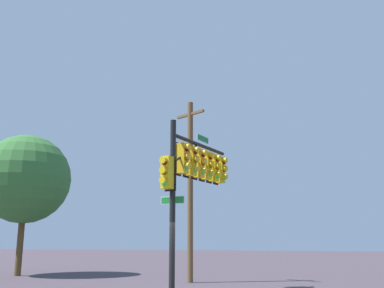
{
  "coord_description": "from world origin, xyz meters",
  "views": [
    {
      "loc": [
        -14.14,
        -4.13,
        1.97
      ],
      "look_at": [
        1.23,
        -0.38,
        5.46
      ],
      "focal_mm": 40.16,
      "sensor_mm": 36.0,
      "label": 1
    }
  ],
  "objects": [
    {
      "name": "tree_near",
      "position": [
        7.05,
        10.74,
        5.26
      ],
      "size": [
        5.0,
        5.0,
        7.77
      ],
      "color": "#513E1E",
      "rests_on": "ground_plane"
    },
    {
      "name": "utility_pole",
      "position": [
        5.69,
        0.79,
        4.44
      ],
      "size": [
        1.03,
        1.61,
        8.58
      ],
      "color": "brown",
      "rests_on": "ground_plane"
    },
    {
      "name": "signal_pole_assembly",
      "position": [
        1.47,
        -0.44,
        4.46
      ],
      "size": [
        4.59,
        1.82,
        6.08
      ],
      "color": "black",
      "rests_on": "ground_plane"
    }
  ]
}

